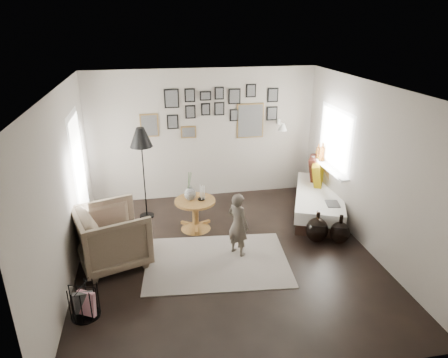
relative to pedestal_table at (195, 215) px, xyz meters
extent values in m
plane|color=black|center=(0.37, -0.97, -0.26)|extent=(4.80, 4.80, 0.00)
plane|color=#9E968B|center=(0.37, 1.43, 1.04)|extent=(4.50, 0.00, 4.50)
plane|color=#9E968B|center=(0.37, -3.37, 1.04)|extent=(4.50, 0.00, 4.50)
plane|color=#9E968B|center=(-1.88, -0.97, 1.04)|extent=(0.00, 4.80, 4.80)
plane|color=#9E968B|center=(2.62, -0.97, 1.04)|extent=(0.00, 4.80, 4.80)
plane|color=white|center=(0.37, -0.97, 2.34)|extent=(4.80, 4.80, 0.00)
plane|color=white|center=(-1.87, 0.23, 0.79)|extent=(0.00, 2.14, 2.14)
plane|color=white|center=(-1.87, 0.23, 0.79)|extent=(0.00, 1.88, 1.88)
plane|color=white|center=(-1.87, 0.23, 0.79)|extent=(0.00, 1.93, 1.93)
plane|color=white|center=(2.60, 0.23, 1.19)|extent=(0.00, 1.30, 1.30)
plane|color=white|center=(2.60, 0.23, 1.19)|extent=(0.00, 1.14, 1.14)
cube|color=white|center=(2.54, 0.23, 0.62)|extent=(0.15, 1.32, 0.04)
cylinder|color=#8C4C14|center=(2.54, 0.58, 0.78)|extent=(0.10, 0.10, 0.28)
cylinder|color=#8C4C14|center=(2.54, 0.75, 0.75)|extent=(0.08, 0.08, 0.22)
cube|color=brown|center=(-0.68, 1.41, 1.29)|extent=(0.35, 0.03, 0.45)
cube|color=black|center=(-0.68, 1.39, 1.29)|extent=(0.30, 0.01, 0.40)
cube|color=black|center=(-0.23, 1.41, 1.79)|extent=(0.28, 0.03, 0.36)
cube|color=black|center=(-0.23, 1.39, 1.79)|extent=(0.23, 0.01, 0.31)
cube|color=black|center=(-0.23, 1.41, 1.34)|extent=(0.22, 0.03, 0.28)
cube|color=black|center=(-0.23, 1.39, 1.34)|extent=(0.17, 0.01, 0.23)
cube|color=black|center=(0.12, 1.41, 1.84)|extent=(0.20, 0.03, 0.26)
cube|color=black|center=(0.12, 1.39, 1.84)|extent=(0.15, 0.01, 0.21)
cube|color=black|center=(0.12, 1.41, 1.52)|extent=(0.20, 0.03, 0.26)
cube|color=black|center=(0.12, 1.39, 1.52)|extent=(0.15, 0.01, 0.21)
cube|color=black|center=(0.42, 1.41, 1.82)|extent=(0.22, 0.03, 0.18)
cube|color=black|center=(0.42, 1.39, 1.82)|extent=(0.17, 0.01, 0.13)
cube|color=black|center=(0.42, 1.41, 1.56)|extent=(0.18, 0.03, 0.24)
cube|color=black|center=(0.42, 1.39, 1.56)|extent=(0.13, 0.01, 0.19)
cube|color=black|center=(0.69, 1.41, 1.86)|extent=(0.18, 0.03, 0.24)
cube|color=black|center=(0.69, 1.39, 1.86)|extent=(0.13, 0.01, 0.19)
cube|color=black|center=(0.69, 1.41, 1.56)|extent=(0.20, 0.03, 0.26)
cube|color=black|center=(0.69, 1.39, 1.56)|extent=(0.15, 0.01, 0.21)
cube|color=black|center=(0.99, 1.41, 1.79)|extent=(0.24, 0.03, 0.30)
cube|color=black|center=(0.99, 1.39, 1.79)|extent=(0.19, 0.01, 0.25)
cube|color=black|center=(0.99, 1.41, 1.42)|extent=(0.18, 0.03, 0.24)
cube|color=black|center=(0.99, 1.39, 1.42)|extent=(0.13, 0.01, 0.19)
cube|color=brown|center=(1.32, 1.41, 1.29)|extent=(0.55, 0.03, 0.70)
cube|color=black|center=(1.32, 1.39, 1.29)|extent=(0.50, 0.01, 0.65)
cube|color=black|center=(1.32, 1.41, 1.89)|extent=(0.20, 0.03, 0.26)
cube|color=black|center=(1.32, 1.39, 1.89)|extent=(0.15, 0.01, 0.21)
cube|color=black|center=(1.77, 1.41, 1.79)|extent=(0.22, 0.03, 0.28)
cube|color=black|center=(1.77, 1.39, 1.79)|extent=(0.17, 0.01, 0.23)
cube|color=black|center=(1.77, 1.41, 1.42)|extent=(0.22, 0.03, 0.28)
cube|color=black|center=(1.77, 1.39, 1.42)|extent=(0.17, 0.01, 0.23)
cube|color=brown|center=(0.07, 1.41, 1.12)|extent=(0.30, 0.03, 0.24)
cube|color=black|center=(0.07, 1.39, 1.12)|extent=(0.25, 0.01, 0.19)
cube|color=white|center=(1.92, 1.40, 1.24)|extent=(0.06, 0.04, 0.10)
cylinder|color=white|center=(1.92, 1.28, 1.26)|extent=(0.02, 0.24, 0.02)
cone|color=white|center=(1.92, 1.15, 1.20)|extent=(0.18, 0.18, 0.14)
cube|color=silver|center=(0.19, -1.10, -0.25)|extent=(2.30, 1.72, 0.01)
cone|color=brown|center=(0.00, 0.00, -0.21)|extent=(0.52, 0.52, 0.10)
cylinder|color=brown|center=(0.00, 0.00, 0.03)|extent=(0.11, 0.11, 0.40)
cylinder|color=brown|center=(0.00, 0.00, 0.28)|extent=(0.70, 0.70, 0.04)
ellipsoid|color=black|center=(-0.08, 0.02, 0.41)|extent=(0.20, 0.20, 0.22)
cylinder|color=black|center=(-0.08, 0.02, 0.54)|extent=(0.06, 0.06, 0.04)
cylinder|color=black|center=(0.11, 0.00, 0.31)|extent=(0.12, 0.12, 0.02)
cube|color=black|center=(2.37, 0.16, -0.15)|extent=(1.45, 2.04, 0.22)
cube|color=white|center=(2.37, 0.16, 0.07)|extent=(1.53, 2.11, 0.24)
cube|color=#A27F09|center=(2.39, 0.93, 0.43)|extent=(0.36, 0.59, 0.55)
cube|color=#381711|center=(2.25, 0.83, 0.41)|extent=(0.43, 0.54, 0.49)
cube|color=brown|center=(2.51, 0.67, 0.40)|extent=(0.25, 0.49, 0.47)
cube|color=#A27F09|center=(2.31, 0.53, 0.39)|extent=(0.39, 0.50, 0.45)
cube|color=black|center=(2.37, -0.39, 0.20)|extent=(0.28, 0.34, 0.02)
imported|color=brown|center=(-1.34, -0.81, 0.19)|extent=(1.23, 1.22, 0.90)
cube|color=white|center=(-1.31, -0.76, 0.22)|extent=(0.51, 0.51, 0.18)
cylinder|color=black|center=(-0.84, 0.63, -0.24)|extent=(0.27, 0.27, 0.03)
cylinder|color=black|center=(-0.84, 0.63, 0.51)|extent=(0.02, 0.02, 1.52)
cone|color=black|center=(-0.84, 0.63, 1.29)|extent=(0.40, 0.40, 0.34)
cube|color=black|center=(-1.63, -1.96, -0.06)|extent=(0.24, 0.10, 0.33)
cube|color=white|center=(-1.60, -1.98, -0.06)|extent=(0.25, 0.19, 0.33)
ellipsoid|color=black|center=(1.92, -0.81, -0.04)|extent=(0.37, 0.37, 0.42)
cylinder|color=black|center=(1.92, -0.81, 0.23)|extent=(0.06, 0.06, 0.13)
ellipsoid|color=black|center=(2.27, -0.93, -0.07)|extent=(0.33, 0.33, 0.37)
cylinder|color=black|center=(2.27, -0.93, 0.18)|extent=(0.06, 0.06, 0.13)
imported|color=#584F45|center=(0.55, -0.94, 0.26)|extent=(0.42, 0.45, 1.04)
camera|label=1|loc=(-0.69, -6.22, 3.20)|focal=32.00mm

